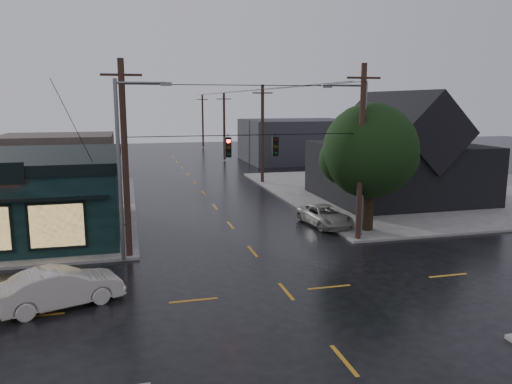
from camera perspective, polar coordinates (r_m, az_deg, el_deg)
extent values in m
plane|color=black|center=(21.95, 3.45, -11.27)|extent=(160.00, 160.00, 0.00)
cube|color=slate|center=(48.06, 19.06, 0.19)|extent=(28.00, 28.00, 0.15)
cube|color=black|center=(42.57, 15.83, 2.29)|extent=(12.00, 11.00, 4.50)
cylinder|color=black|center=(31.69, 12.70, -1.02)|extent=(0.70, 0.70, 3.65)
sphere|color=black|center=(31.23, 12.93, 4.63)|extent=(5.83, 5.83, 5.83)
cylinder|color=black|center=(26.72, -0.69, 6.53)|extent=(13.00, 0.04, 0.04)
cube|color=#362C27|center=(60.19, -21.71, 4.02)|extent=(12.00, 10.00, 4.40)
cube|color=#2D2C32|center=(68.37, 4.73, 5.89)|extent=(14.00, 12.00, 5.60)
imported|color=beige|center=(21.61, -21.45, -10.12)|extent=(5.07, 3.20, 1.58)
imported|color=gray|center=(33.06, 7.89, -2.72)|extent=(2.72, 4.98, 1.32)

